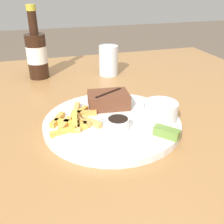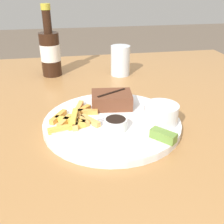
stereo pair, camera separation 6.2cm
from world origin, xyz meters
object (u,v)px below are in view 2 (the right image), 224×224
Objects in this scene: beer_bottle at (50,51)px; pickle_spear at (163,136)px; steak_portion at (112,100)px; fork_utensil at (78,127)px; dinner_plate at (112,123)px; coleslaw_cup at (161,113)px; drinking_glass at (120,61)px; dipping_sauce_cup at (114,124)px.

pickle_spear is at bearing -65.26° from beer_bottle.
steak_portion reaches higher than pickle_spear.
steak_portion is at bearing 28.74° from fork_utensil.
dinner_plate is 0.09m from fork_utensil.
dinner_plate is 5.88× the size of pickle_spear.
drinking_glass is at bearing 91.49° from coleslaw_cup.
drinking_glass is (0.09, 0.30, 0.02)m from steak_portion.
dinner_plate is 0.14m from pickle_spear.
dipping_sauce_cup is at bearing -103.60° from drinking_glass.
fork_utensil is (-0.08, 0.02, -0.01)m from dipping_sauce_cup.
dipping_sauce_cup is (-0.11, -0.01, -0.01)m from coleslaw_cup.
dipping_sauce_cup is at bearing -174.59° from coleslaw_cup.
coleslaw_cup is at bearing 74.91° from pickle_spear.
pickle_spear is (-0.02, -0.07, -0.02)m from coleslaw_cup.
beer_bottle is (-0.26, 0.45, 0.04)m from coleslaw_cup.
steak_portion is 0.31m from drinking_glass.
pickle_spear is 0.19m from fork_utensil.
dipping_sauce_cup is at bearing -72.30° from beer_bottle.
coleslaw_cup is at bearing -48.14° from steak_portion.
coleslaw_cup is 1.57× the size of dipping_sauce_cup.
beer_bottle is at bearing 109.97° from dinner_plate.
fork_utensil is at bearing -134.94° from steak_portion.
steak_portion is 0.20m from pickle_spear.
steak_portion is 0.84× the size of fork_utensil.
fork_utensil is (-0.08, -0.02, 0.01)m from dinner_plate.
pickle_spear is at bearing -91.01° from drinking_glass.
coleslaw_cup reaches higher than steak_portion.
coleslaw_cup is 0.61× the size of fork_utensil.
pickle_spear reaches higher than fork_utensil.
beer_bottle reaches higher than steak_portion.
drinking_glass is (0.10, 0.37, 0.04)m from dinner_plate.
fork_utensil is 0.44m from drinking_glass.
steak_portion is 0.38m from beer_bottle.
steak_portion is 1.39× the size of coleslaw_cup.
fork_utensil is at bearing 176.54° from coleslaw_cup.
drinking_glass reaches higher than coleslaw_cup.
dinner_plate is at bearing -99.46° from steak_portion.
steak_portion is at bearing -105.98° from drinking_glass.
coleslaw_cup is 0.20m from fork_utensil.
pickle_spear is at bearing -49.98° from dinner_plate.
beer_bottle reaches higher than coleslaw_cup.
dinner_plate is 3.06× the size of drinking_glass.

